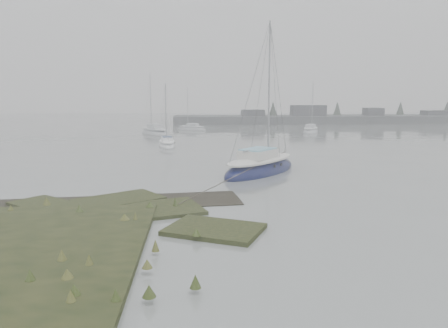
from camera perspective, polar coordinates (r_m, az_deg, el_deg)
ground at (r=46.91m, az=-3.48°, el=2.70°), size 160.00×160.00×0.00m
far_shoreline at (r=83.15m, az=15.32°, el=5.76°), size 60.00×8.00×4.15m
sailboat_main at (r=29.33m, az=4.76°, el=-0.51°), size 6.83×7.49×10.80m
sailboat_white at (r=44.25m, az=-7.45°, el=2.53°), size 2.21×4.98×6.79m
sailboat_far_a at (r=58.06m, az=-9.09°, el=4.10°), size 5.01×6.27×8.68m
sailboat_far_b at (r=61.50m, az=11.25°, el=4.27°), size 3.87×5.55×7.51m
sailboat_far_c at (r=64.36m, az=-4.26°, el=4.61°), size 4.83×3.64×6.61m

